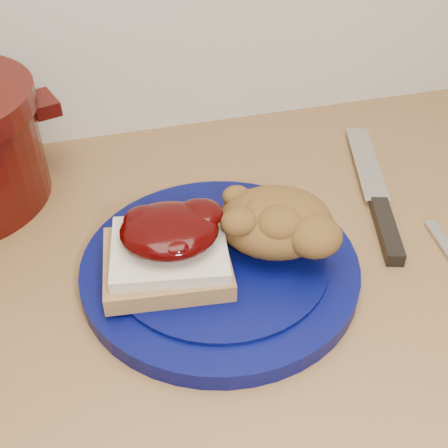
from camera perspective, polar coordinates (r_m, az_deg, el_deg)
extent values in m
cylinder|color=#04083F|center=(0.59, -0.41, -4.40)|extent=(0.35, 0.35, 0.02)
cube|color=olive|center=(0.56, -5.81, -3.95)|extent=(0.13, 0.12, 0.02)
cube|color=beige|center=(0.55, -5.58, -2.58)|extent=(0.13, 0.12, 0.01)
ellipsoid|color=black|center=(0.54, -5.59, -0.63)|extent=(0.11, 0.11, 0.03)
ellipsoid|color=brown|center=(0.58, 5.29, 0.25)|extent=(0.14, 0.12, 0.06)
cube|color=black|center=(0.66, 16.20, -0.60)|extent=(0.05, 0.11, 0.02)
cube|color=silver|center=(0.77, 14.26, 6.13)|extent=(0.08, 0.18, 0.00)
cube|color=#390905|center=(0.75, -17.96, 11.52)|extent=(0.04, 0.06, 0.02)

